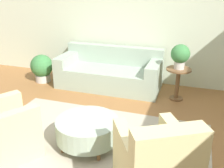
{
  "coord_description": "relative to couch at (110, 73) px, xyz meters",
  "views": [
    {
      "loc": [
        1.27,
        -2.81,
        2.18
      ],
      "look_at": [
        0.15,
        0.55,
        0.75
      ],
      "focal_mm": 42.0,
      "sensor_mm": 36.0,
      "label": 1
    }
  ],
  "objects": [
    {
      "name": "side_table",
      "position": [
        1.44,
        -0.23,
        0.11
      ],
      "size": [
        0.47,
        0.47,
        0.62
      ],
      "color": "brown",
      "rests_on": "ground_plane"
    },
    {
      "name": "potted_plant_floor",
      "position": [
        -1.54,
        -0.21,
        0.03
      ],
      "size": [
        0.5,
        0.5,
        0.62
      ],
      "color": "beige",
      "rests_on": "ground_plane"
    },
    {
      "name": "wall_back",
      "position": [
        0.45,
        0.56,
        1.1
      ],
      "size": [
        9.41,
        0.12,
        2.8
      ],
      "color": "beige",
      "rests_on": "ground_plane"
    },
    {
      "name": "potted_plant_on_side_table",
      "position": [
        1.44,
        -0.23,
        0.58
      ],
      "size": [
        0.35,
        0.35,
        0.46
      ],
      "color": "beige",
      "rests_on": "side_table"
    },
    {
      "name": "rug",
      "position": [
        0.45,
        -2.2,
        -0.3
      ],
      "size": [
        3.24,
        2.25,
        0.01
      ],
      "color": "#B2A893",
      "rests_on": "ground_plane"
    },
    {
      "name": "armchair_right",
      "position": [
        1.46,
        -2.82,
        0.08
      ],
      "size": [
        1.02,
        1.08,
        0.98
      ],
      "color": "beige",
      "rests_on": "rug"
    },
    {
      "name": "ground_plane",
      "position": [
        0.45,
        -2.2,
        -0.3
      ],
      "size": [
        16.0,
        16.0,
        0.0
      ],
      "primitive_type": "plane",
      "color": "#996638"
    },
    {
      "name": "ottoman_table",
      "position": [
        0.42,
        -2.18,
        -0.03
      ],
      "size": [
        0.86,
        0.86,
        0.4
      ],
      "color": "#9EB29E",
      "rests_on": "rug"
    },
    {
      "name": "couch",
      "position": [
        0.0,
        0.0,
        0.0
      ],
      "size": [
        2.16,
        0.94,
        0.82
      ],
      "color": "#9EB29E",
      "rests_on": "ground_plane"
    }
  ]
}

